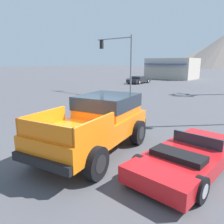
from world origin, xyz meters
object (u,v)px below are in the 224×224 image
(red_convertible_car, at_px, (189,157))
(parked_car_dark, at_px, (139,80))
(orange_pickup_truck, at_px, (99,120))
(traffic_light_main, at_px, (118,53))

(red_convertible_car, relative_size, parked_car_dark, 1.03)
(parked_car_dark, bearing_deg, orange_pickup_truck, -62.49)
(parked_car_dark, bearing_deg, traffic_light_main, -71.67)
(orange_pickup_truck, relative_size, parked_car_dark, 1.24)
(red_convertible_car, relative_size, traffic_light_main, 0.78)
(orange_pickup_truck, relative_size, red_convertible_car, 1.20)
(traffic_light_main, bearing_deg, orange_pickup_truck, 125.75)
(orange_pickup_truck, xyz_separation_m, parked_car_dark, (-12.87, 22.69, -0.55))
(orange_pickup_truck, distance_m, red_convertible_car, 3.27)
(red_convertible_car, height_order, parked_car_dark, parked_car_dark)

